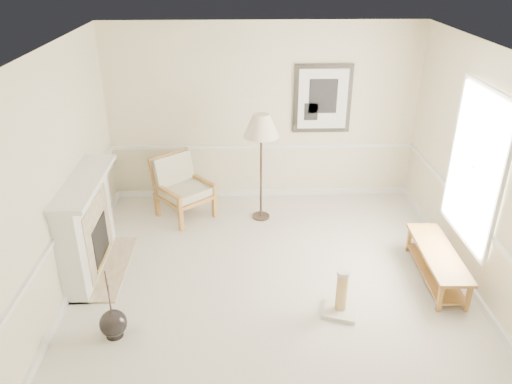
# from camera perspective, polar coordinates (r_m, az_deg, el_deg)

# --- Properties ---
(ground) EXTENTS (5.50, 5.50, 0.00)m
(ground) POSITION_cam_1_polar(r_m,az_deg,el_deg) (6.33, 1.80, -11.44)
(ground) COLOR silver
(ground) RESTS_ON ground
(room) EXTENTS (5.04, 5.54, 2.92)m
(room) POSITION_cam_1_polar(r_m,az_deg,el_deg) (5.48, 3.46, 4.75)
(room) COLOR beige
(room) RESTS_ON ground
(fireplace) EXTENTS (0.64, 1.64, 1.31)m
(fireplace) POSITION_cam_1_polar(r_m,az_deg,el_deg) (6.77, -18.71, -3.80)
(fireplace) COLOR white
(fireplace) RESTS_ON ground
(floor_vase) EXTENTS (0.30, 0.30, 0.88)m
(floor_vase) POSITION_cam_1_polar(r_m,az_deg,el_deg) (5.85, -15.99, -14.30)
(floor_vase) COLOR black
(floor_vase) RESTS_ON ground
(armchair) EXTENTS (1.06, 1.07, 0.97)m
(armchair) POSITION_cam_1_polar(r_m,az_deg,el_deg) (7.92, -8.63, 0.89)
(armchair) COLOR #A77A36
(armchair) RESTS_ON ground
(floor_lamp) EXTENTS (0.67, 0.67, 1.70)m
(floor_lamp) POSITION_cam_1_polar(r_m,az_deg,el_deg) (7.35, 0.61, 7.26)
(floor_lamp) COLOR black
(floor_lamp) RESTS_ON ground
(bench) EXTENTS (0.47, 1.44, 0.41)m
(bench) POSITION_cam_1_polar(r_m,az_deg,el_deg) (6.83, 19.99, -7.35)
(bench) COLOR #A77A36
(bench) RESTS_ON ground
(scratching_post) EXTENTS (0.51, 0.51, 0.57)m
(scratching_post) POSITION_cam_1_polar(r_m,az_deg,el_deg) (6.03, 9.69, -11.98)
(scratching_post) COLOR beige
(scratching_post) RESTS_ON ground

